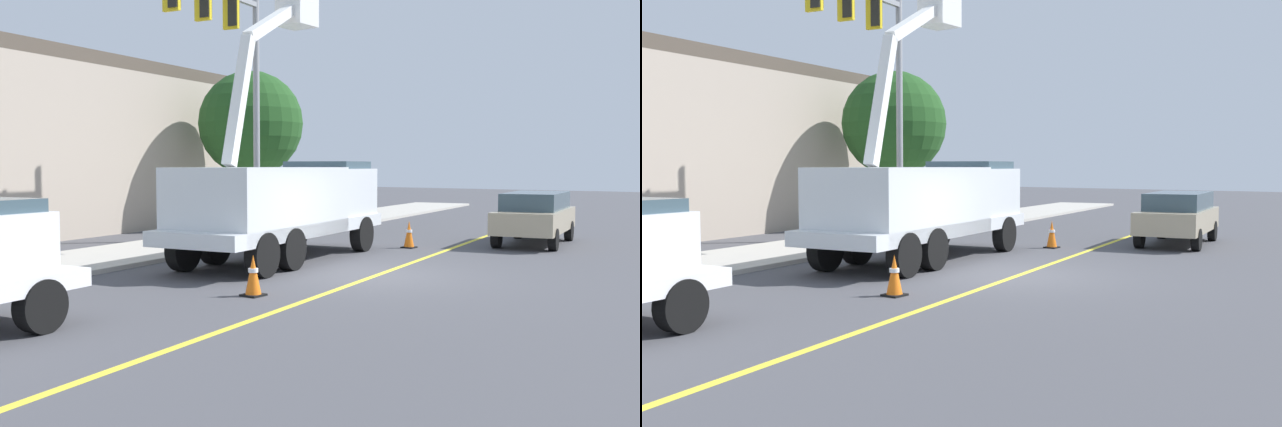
{
  "view_description": "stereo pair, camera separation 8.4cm",
  "coord_description": "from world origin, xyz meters",
  "views": [
    {
      "loc": [
        -14.12,
        -8.41,
        2.56
      ],
      "look_at": [
        -0.03,
        1.55,
        1.4
      ],
      "focal_mm": 39.91,
      "sensor_mm": 36.0,
      "label": 1
    },
    {
      "loc": [
        -14.07,
        -8.48,
        2.56
      ],
      "look_at": [
        -0.03,
        1.55,
        1.4
      ],
      "focal_mm": 39.91,
      "sensor_mm": 36.0,
      "label": 2
    }
  ],
  "objects": [
    {
      "name": "passing_minivan",
      "position": [
        8.84,
        -0.8,
        0.97
      ],
      "size": [
        5.02,
        2.57,
        1.69
      ],
      "color": "tan",
      "rests_on": "ground"
    },
    {
      "name": "lane_centre_stripe",
      "position": [
        0.0,
        0.0,
        0.0
      ],
      "size": [
        49.51,
        7.31,
        0.01
      ],
      "primitive_type": "cube",
      "rotation": [
        0.0,
        0.0,
        0.14
      ],
      "color": "yellow",
      "rests_on": "ground"
    },
    {
      "name": "traffic_signal_mast",
      "position": [
        3.02,
        7.19,
        6.11
      ],
      "size": [
        5.28,
        1.03,
        8.85
      ],
      "color": "gray",
      "rests_on": "ground"
    },
    {
      "name": "traffic_cone_mid_rear",
      "position": [
        5.48,
        2.04,
        0.42
      ],
      "size": [
        0.4,
        0.4,
        0.85
      ],
      "color": "black",
      "rests_on": "ground"
    },
    {
      "name": "street_tree_right",
      "position": [
        8.34,
        10.95,
        4.28
      ],
      "size": [
        4.33,
        4.33,
        6.46
      ],
      "color": "brown",
      "rests_on": "ground"
    },
    {
      "name": "ground",
      "position": [
        0.0,
        0.0,
        0.0
      ],
      "size": [
        120.0,
        120.0,
        0.0
      ],
      "primitive_type": "plane",
      "color": "#47474C"
    },
    {
      "name": "traffic_cone_mid_front",
      "position": [
        -3.57,
        0.65,
        0.4
      ],
      "size": [
        0.4,
        0.4,
        0.82
      ],
      "color": "black",
      "rests_on": "ground"
    },
    {
      "name": "utility_bucket_truck",
      "position": [
        1.09,
        3.53,
        1.63
      ],
      "size": [
        8.47,
        3.65,
        7.86
      ],
      "color": "silver",
      "rests_on": "ground"
    },
    {
      "name": "sidewalk_far_side",
      "position": [
        -1.1,
        7.63,
        0.06
      ],
      "size": [
        59.9,
        12.15,
        0.12
      ],
      "primitive_type": "cube",
      "rotation": [
        0.0,
        0.0,
        0.14
      ],
      "color": "#B2ADA3",
      "rests_on": "ground"
    }
  ]
}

